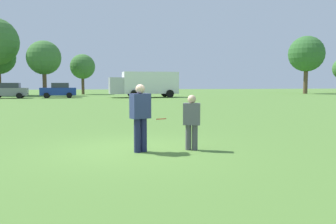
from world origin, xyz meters
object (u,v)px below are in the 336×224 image
parked_car_center (59,90)px  box_truck (145,83)px  parked_car_mid_left (9,90)px  player_thrower (140,114)px  player_defender (192,119)px  frisbee (161,119)px

parked_car_center → box_truck: bearing=-3.2°
parked_car_mid_left → parked_car_center: (5.60, 0.32, 0.00)m
parked_car_mid_left → box_truck: 16.12m
player_thrower → parked_car_center: bearing=99.9°
player_defender → frisbee: (-0.85, -0.06, 0.03)m
player_thrower → box_truck: size_ratio=0.21×
parked_car_center → player_defender: bearing=-77.9°
frisbee → parked_car_mid_left: size_ratio=0.06×
frisbee → parked_car_mid_left: parked_car_mid_left is taller
player_defender → player_thrower: bearing=-178.5°
box_truck → frisbee: bearing=-96.2°
frisbee → box_truck: (3.77, 34.74, 0.88)m
player_defender → frisbee: 0.85m
frisbee → box_truck: 34.95m
frisbee → box_truck: size_ratio=0.03×
player_thrower → parked_car_center: size_ratio=0.42×
player_thrower → box_truck: box_truck is taller
frisbee → player_defender: bearing=4.0°
parked_car_mid_left → parked_car_center: bearing=3.3°
player_thrower → parked_car_center: 35.83m
player_thrower → parked_car_mid_left: size_ratio=0.42×
player_defender → box_truck: bearing=85.2°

